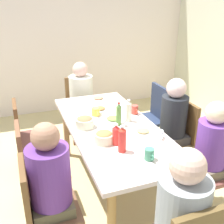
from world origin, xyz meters
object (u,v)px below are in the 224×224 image
chair_4 (28,134)px  bottle_0 (116,135)px  chair_1 (33,163)px  cup_3 (96,112)px  person_3 (210,150)px  cup_0 (135,110)px  bowl_0 (104,137)px  plate_1 (100,109)px  plate_0 (113,119)px  person_2 (181,214)px  person_5 (172,121)px  bottle_3 (119,115)px  chair_7 (42,207)px  chair_3 (215,165)px  bottle_2 (122,140)px  person_7 (52,182)px  cup_1 (159,134)px  person_0 (81,94)px  cup_2 (149,154)px  bowl_1 (85,122)px  chair_0 (80,104)px  plate_2 (143,132)px  bottle_1 (129,111)px  plate_3 (98,99)px  chair_6 (152,115)px  dining_table (112,134)px  chair_5 (178,136)px

chair_4 → bottle_0: 1.27m
chair_1 → cup_3: bearing=112.9°
person_3 → cup_0: bearing=-156.2°
chair_1 → bowl_0: size_ratio=4.99×
plate_1 → cup_0: size_ratio=2.06×
chair_4 → plate_0: (0.52, 0.85, 0.27)m
person_2 → person_5: (-1.24, 0.71, -0.01)m
person_5 → bottle_3: 0.66m
chair_7 → plate_0: 1.17m
plate_1 → bowl_0: size_ratio=1.22×
chair_3 → bottle_0: bottle_0 is taller
bottle_0 → bottle_2: 0.13m
person_7 → cup_1: 1.06m
bottle_2 → person_0: bearing=177.0°
person_2 → plate_0: size_ratio=4.70×
bowl_0 → plate_0: bearing=149.4°
cup_3 → plate_0: bearing=34.6°
cup_2 → cup_3: size_ratio=0.93×
chair_7 → plate_0: (-0.75, 0.85, 0.27)m
cup_3 → bottle_0: (0.67, -0.02, 0.05)m
cup_2 → bowl_1: bearing=-156.2°
person_2 → bottle_2: 0.77m
chair_0 → chair_3: same height
person_2 → plate_2: size_ratio=5.59×
plate_0 → plate_1: (-0.31, -0.05, 0.00)m
bottle_1 → person_7: bearing=-53.1°
person_7 → chair_7: bearing=-90.0°
bowl_1 → plate_3: bearing=152.6°
plate_3 → plate_0: bearing=-3.5°
plate_0 → bowl_0: bowl_0 is taller
chair_3 → bowl_1: size_ratio=4.79×
chair_1 → chair_6: same height
person_3 → bottle_1: person_3 is taller
plate_1 → person_7: bearing=-34.1°
dining_table → cup_1: bearing=39.2°
chair_6 → chair_7: 2.04m
cup_3 → dining_table: bearing=14.1°
person_0 → bowl_0: 1.55m
chair_0 → chair_7: same height
plate_0 → bottle_0: 0.50m
person_3 → plate_3: 1.52m
plate_3 → cup_1: size_ratio=1.86×
cup_3 → person_3: bearing=39.7°
chair_5 → bowl_1: chair_5 is taller
dining_table → chair_5: (0.00, 0.80, -0.17)m
cup_3 → person_5: bearing=68.7°
person_3 → bottle_3: person_3 is taller
person_7 → chair_6: bearing=130.2°
chair_4 → plate_3: 0.94m
chair_7 → bowl_0: bearing=119.1°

